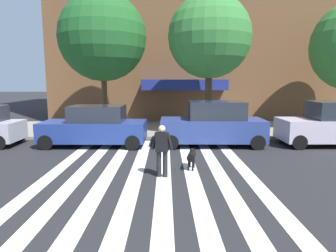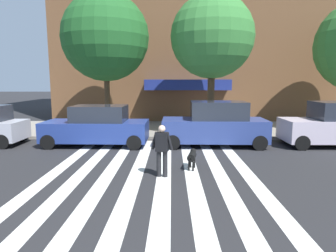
{
  "view_description": "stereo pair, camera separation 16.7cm",
  "coord_description": "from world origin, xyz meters",
  "px_view_note": "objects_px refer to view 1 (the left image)",
  "views": [
    {
      "loc": [
        1.5,
        -0.87,
        2.97
      ],
      "look_at": [
        1.56,
        8.14,
        1.6
      ],
      "focal_mm": 31.45,
      "sensor_mm": 36.0,
      "label": 1
    },
    {
      "loc": [
        1.67,
        -0.87,
        2.97
      ],
      "look_at": [
        1.56,
        8.14,
        1.6
      ],
      "focal_mm": 31.45,
      "sensor_mm": 36.0,
      "label": 2
    }
  ],
  "objects_px": {
    "street_tree_middle": "(210,37)",
    "street_tree_nearest": "(103,37)",
    "pedestrian_dog_walker": "(162,148)",
    "parked_car_behind_first": "(95,127)",
    "parked_car_fourth_in_line": "(334,125)",
    "parked_car_third_in_line": "(213,125)",
    "dog_on_leash": "(192,156)"
  },
  "relations": [
    {
      "from": "street_tree_middle",
      "to": "street_tree_nearest",
      "type": "bearing_deg",
      "value": 174.48
    },
    {
      "from": "street_tree_middle",
      "to": "pedestrian_dog_walker",
      "type": "distance_m",
      "value": 8.81
    },
    {
      "from": "parked_car_behind_first",
      "to": "street_tree_nearest",
      "type": "bearing_deg",
      "value": 93.32
    },
    {
      "from": "parked_car_fourth_in_line",
      "to": "pedestrian_dog_walker",
      "type": "relative_size",
      "value": 2.96
    },
    {
      "from": "parked_car_third_in_line",
      "to": "pedestrian_dog_walker",
      "type": "height_order",
      "value": "parked_car_third_in_line"
    },
    {
      "from": "street_tree_nearest",
      "to": "dog_on_leash",
      "type": "distance_m",
      "value": 9.57
    },
    {
      "from": "parked_car_third_in_line",
      "to": "street_tree_nearest",
      "type": "xyz_separation_m",
      "value": [
        -5.67,
        3.22,
        4.39
      ]
    },
    {
      "from": "parked_car_behind_first",
      "to": "street_tree_middle",
      "type": "height_order",
      "value": "street_tree_middle"
    },
    {
      "from": "parked_car_behind_first",
      "to": "pedestrian_dog_walker",
      "type": "distance_m",
      "value": 5.58
    },
    {
      "from": "street_tree_nearest",
      "to": "dog_on_leash",
      "type": "xyz_separation_m",
      "value": [
        4.36,
        -6.95,
        -4.93
      ]
    },
    {
      "from": "parked_car_behind_first",
      "to": "parked_car_third_in_line",
      "type": "distance_m",
      "value": 5.48
    },
    {
      "from": "street_tree_nearest",
      "to": "street_tree_middle",
      "type": "xyz_separation_m",
      "value": [
        5.81,
        -0.56,
        -0.06
      ]
    },
    {
      "from": "parked_car_behind_first",
      "to": "street_tree_middle",
      "type": "bearing_deg",
      "value": 25.31
    },
    {
      "from": "parked_car_third_in_line",
      "to": "dog_on_leash",
      "type": "distance_m",
      "value": 3.99
    },
    {
      "from": "parked_car_fourth_in_line",
      "to": "dog_on_leash",
      "type": "xyz_separation_m",
      "value": [
        -6.97,
        -3.73,
        -0.53
      ]
    },
    {
      "from": "street_tree_middle",
      "to": "dog_on_leash",
      "type": "relative_size",
      "value": 7.67
    },
    {
      "from": "pedestrian_dog_walker",
      "to": "dog_on_leash",
      "type": "distance_m",
      "value": 1.4
    },
    {
      "from": "parked_car_third_in_line",
      "to": "pedestrian_dog_walker",
      "type": "bearing_deg",
      "value": -116.72
    },
    {
      "from": "street_tree_nearest",
      "to": "pedestrian_dog_walker",
      "type": "xyz_separation_m",
      "value": [
        3.36,
        -7.8,
        -4.45
      ]
    },
    {
      "from": "parked_car_third_in_line",
      "to": "dog_on_leash",
      "type": "relative_size",
      "value": 4.96
    },
    {
      "from": "street_tree_nearest",
      "to": "dog_on_leash",
      "type": "height_order",
      "value": "street_tree_nearest"
    },
    {
      "from": "street_tree_middle",
      "to": "pedestrian_dog_walker",
      "type": "relative_size",
      "value": 4.51
    },
    {
      "from": "dog_on_leash",
      "to": "pedestrian_dog_walker",
      "type": "bearing_deg",
      "value": -139.49
    },
    {
      "from": "parked_car_third_in_line",
      "to": "street_tree_middle",
      "type": "xyz_separation_m",
      "value": [
        0.14,
        2.66,
        4.33
      ]
    },
    {
      "from": "street_tree_nearest",
      "to": "pedestrian_dog_walker",
      "type": "height_order",
      "value": "street_tree_nearest"
    },
    {
      "from": "parked_car_behind_first",
      "to": "parked_car_fourth_in_line",
      "type": "distance_m",
      "value": 11.14
    },
    {
      "from": "street_tree_nearest",
      "to": "street_tree_middle",
      "type": "relative_size",
      "value": 1.03
    },
    {
      "from": "street_tree_middle",
      "to": "dog_on_leash",
      "type": "height_order",
      "value": "street_tree_middle"
    },
    {
      "from": "parked_car_fourth_in_line",
      "to": "street_tree_middle",
      "type": "bearing_deg",
      "value": 154.3
    },
    {
      "from": "street_tree_middle",
      "to": "pedestrian_dog_walker",
      "type": "xyz_separation_m",
      "value": [
        -2.45,
        -7.24,
        -4.39
      ]
    },
    {
      "from": "pedestrian_dog_walker",
      "to": "dog_on_leash",
      "type": "relative_size",
      "value": 1.7
    },
    {
      "from": "pedestrian_dog_walker",
      "to": "parked_car_third_in_line",
      "type": "bearing_deg",
      "value": 63.28
    }
  ]
}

